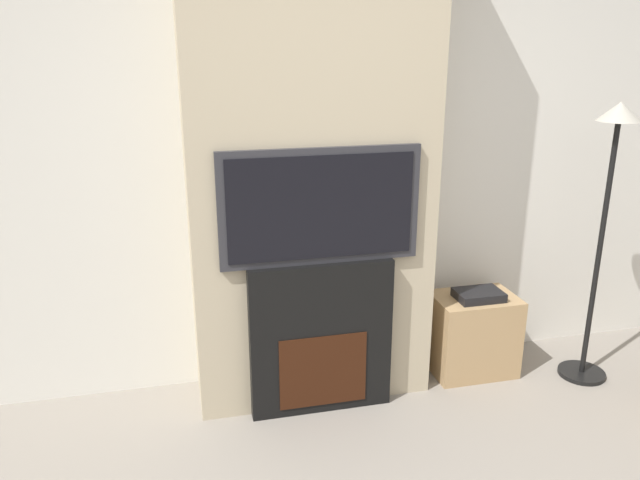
{
  "coord_description": "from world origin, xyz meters",
  "views": [
    {
      "loc": [
        -0.69,
        -1.28,
        1.92
      ],
      "look_at": [
        0.0,
        1.59,
        0.95
      ],
      "focal_mm": 35.0,
      "sensor_mm": 36.0,
      "label": 1
    }
  ],
  "objects_px": {
    "floor_lamp": "(607,197)",
    "television": "(320,206)",
    "fireplace": "(320,337)",
    "media_stand": "(473,333)"
  },
  "relations": [
    {
      "from": "floor_lamp",
      "to": "media_stand",
      "type": "distance_m",
      "value": 1.07
    },
    {
      "from": "television",
      "to": "floor_lamp",
      "type": "distance_m",
      "value": 1.59
    },
    {
      "from": "television",
      "to": "media_stand",
      "type": "height_order",
      "value": "television"
    },
    {
      "from": "fireplace",
      "to": "media_stand",
      "type": "bearing_deg",
      "value": 9.19
    },
    {
      "from": "media_stand",
      "to": "fireplace",
      "type": "bearing_deg",
      "value": -170.81
    },
    {
      "from": "fireplace",
      "to": "television",
      "type": "bearing_deg",
      "value": -90.0
    },
    {
      "from": "fireplace",
      "to": "floor_lamp",
      "type": "xyz_separation_m",
      "value": [
        1.59,
        -0.05,
        0.68
      ]
    },
    {
      "from": "fireplace",
      "to": "media_stand",
      "type": "height_order",
      "value": "fireplace"
    },
    {
      "from": "floor_lamp",
      "to": "television",
      "type": "bearing_deg",
      "value": 178.19
    },
    {
      "from": "television",
      "to": "fireplace",
      "type": "bearing_deg",
      "value": 90.0
    }
  ]
}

